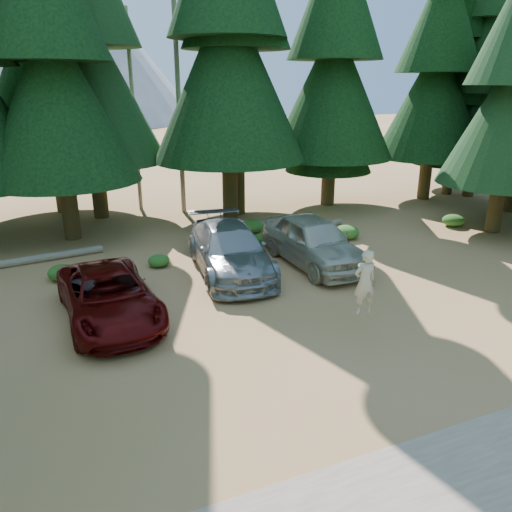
# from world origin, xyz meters

# --- Properties ---
(ground) EXTENTS (160.00, 160.00, 0.00)m
(ground) POSITION_xyz_m (0.00, 0.00, 0.00)
(ground) COLOR #9B7442
(ground) RESTS_ON ground
(gravel_strip) EXTENTS (26.00, 3.50, 0.01)m
(gravel_strip) POSITION_xyz_m (0.00, -6.50, 0.01)
(gravel_strip) COLOR gray
(gravel_strip) RESTS_ON ground
(forest_belt_north) EXTENTS (36.00, 7.00, 22.00)m
(forest_belt_north) POSITION_xyz_m (0.00, 15.00, 0.00)
(forest_belt_north) COLOR black
(forest_belt_north) RESTS_ON ground
(snag_front) EXTENTS (0.24, 0.24, 12.00)m
(snag_front) POSITION_xyz_m (0.80, 14.50, 6.00)
(snag_front) COLOR #74695D
(snag_front) RESTS_ON ground
(snag_back) EXTENTS (0.20, 0.20, 10.00)m
(snag_back) POSITION_xyz_m (-1.20, 16.00, 5.00)
(snag_back) COLOR #74695D
(snag_back) RESTS_ON ground
(mountain_peak) EXTENTS (48.00, 50.00, 28.00)m
(mountain_peak) POSITION_xyz_m (-2.59, 88.23, 12.71)
(mountain_peak) COLOR gray
(mountain_peak) RESTS_ON ground
(red_pickup) EXTENTS (2.73, 5.41, 1.47)m
(red_pickup) POSITION_xyz_m (-4.53, 2.87, 0.73)
(red_pickup) COLOR #530707
(red_pickup) RESTS_ON ground
(silver_minivan_center) EXTENTS (3.09, 6.14, 1.71)m
(silver_minivan_center) POSITION_xyz_m (-0.02, 5.11, 0.86)
(silver_minivan_center) COLOR #96999E
(silver_minivan_center) RESTS_ON ground
(silver_minivan_right) EXTENTS (2.31, 5.44, 1.84)m
(silver_minivan_right) POSITION_xyz_m (3.18, 4.66, 0.92)
(silver_minivan_right) COLOR beige
(silver_minivan_right) RESTS_ON ground
(frisbee_player) EXTENTS (0.66, 0.45, 1.80)m
(frisbee_player) POSITION_xyz_m (1.67, -0.74, 1.54)
(frisbee_player) COLOR beige
(frisbee_player) RESTS_ON ground
(log_left) EXTENTS (4.21, 0.83, 0.30)m
(log_left) POSITION_xyz_m (-6.12, 8.98, 0.15)
(log_left) COLOR #74695D
(log_left) RESTS_ON ground
(log_mid) EXTENTS (2.71, 1.81, 0.25)m
(log_mid) POSITION_xyz_m (3.37, 10.50, 0.12)
(log_mid) COLOR #74695D
(log_mid) RESTS_ON ground
(log_right) EXTENTS (4.45, 1.62, 0.29)m
(log_right) POSITION_xyz_m (4.95, 8.44, 0.15)
(log_right) COLOR #74695D
(log_right) RESTS_ON ground
(shrub_far_left) EXTENTS (0.96, 0.96, 0.53)m
(shrub_far_left) POSITION_xyz_m (-5.68, 6.70, 0.27)
(shrub_far_left) COLOR #265F1C
(shrub_far_left) RESTS_ON ground
(shrub_left) EXTENTS (0.81, 0.81, 0.45)m
(shrub_left) POSITION_xyz_m (-2.27, 6.69, 0.22)
(shrub_left) COLOR #265F1C
(shrub_left) RESTS_ON ground
(shrub_center_left) EXTENTS (1.05, 1.05, 0.58)m
(shrub_center_left) POSITION_xyz_m (0.50, 6.93, 0.29)
(shrub_center_left) COLOR #265F1C
(shrub_center_left) RESTS_ON ground
(shrub_center_right) EXTENTS (0.85, 0.85, 0.47)m
(shrub_center_right) POSITION_xyz_m (2.44, 7.66, 0.23)
(shrub_center_right) COLOR #265F1C
(shrub_center_right) RESTS_ON ground
(shrub_right) EXTENTS (1.05, 1.05, 0.58)m
(shrub_right) POSITION_xyz_m (2.66, 9.45, 0.29)
(shrub_right) COLOR #265F1C
(shrub_right) RESTS_ON ground
(shrub_far_right) EXTENTS (1.09, 1.09, 0.60)m
(shrub_far_right) POSITION_xyz_m (6.14, 6.96, 0.30)
(shrub_far_right) COLOR #265F1C
(shrub_far_right) RESTS_ON ground
(shrub_edge_east) EXTENTS (1.03, 1.03, 0.57)m
(shrub_edge_east) POSITION_xyz_m (11.94, 6.69, 0.28)
(shrub_edge_east) COLOR #265F1C
(shrub_edge_east) RESTS_ON ground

